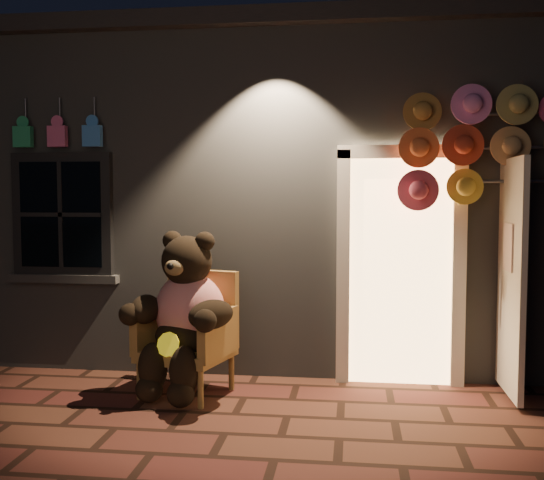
# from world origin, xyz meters

# --- Properties ---
(ground) EXTENTS (60.00, 60.00, 0.00)m
(ground) POSITION_xyz_m (0.00, 0.00, 0.00)
(ground) COLOR #512D1F
(ground) RESTS_ON ground
(shop_building) EXTENTS (7.30, 5.95, 3.51)m
(shop_building) POSITION_xyz_m (0.00, 3.99, 1.74)
(shop_building) COLOR slate
(shop_building) RESTS_ON ground
(wicker_armchair) EXTENTS (0.87, 0.82, 1.06)m
(wicker_armchair) POSITION_xyz_m (-0.49, 0.95, 0.53)
(wicker_armchair) COLOR olive
(wicker_armchair) RESTS_ON ground
(teddy_bear) EXTENTS (0.99, 0.89, 1.41)m
(teddy_bear) POSITION_xyz_m (-0.51, 0.81, 0.72)
(teddy_bear) COLOR red
(teddy_bear) RESTS_ON ground
(hat_rack) EXTENTS (1.66, 0.22, 2.66)m
(hat_rack) POSITION_xyz_m (2.04, 1.28, 2.19)
(hat_rack) COLOR #59595E
(hat_rack) RESTS_ON ground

